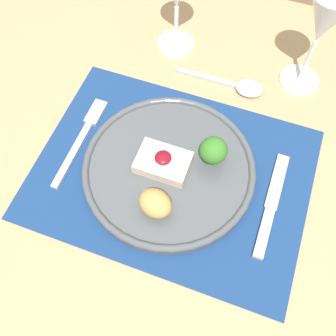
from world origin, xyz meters
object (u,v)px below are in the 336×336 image
(dinner_plate, at_px, (169,171))
(fork, at_px, (83,135))
(wine_glass_near, at_px, (323,24))
(spoon, at_px, (241,86))
(knife, at_px, (270,211))

(dinner_plate, height_order, fork, dinner_plate)
(fork, xyz_separation_m, wine_glass_near, (0.33, 0.26, 0.13))
(fork, bearing_deg, spoon, 40.69)
(spoon, bearing_deg, knife, -61.53)
(dinner_plate, bearing_deg, spoon, 73.98)
(fork, height_order, knife, knife)
(dinner_plate, height_order, spoon, dinner_plate)
(wine_glass_near, bearing_deg, dinner_plate, -120.72)
(fork, distance_m, spoon, 0.30)
(spoon, xyz_separation_m, wine_glass_near, (0.10, 0.06, 0.13))
(dinner_plate, bearing_deg, fork, 173.22)
(spoon, height_order, wine_glass_near, wine_glass_near)
(knife, relative_size, spoon, 1.08)
(wine_glass_near, bearing_deg, spoon, -151.24)
(fork, relative_size, knife, 1.00)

